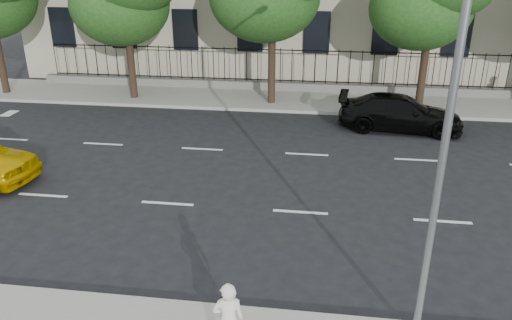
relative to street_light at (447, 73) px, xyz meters
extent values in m
plane|color=black|center=(-2.50, 1.77, -5.15)|extent=(120.00, 120.00, 0.00)
cube|color=gray|center=(-2.50, 15.77, -5.07)|extent=(60.00, 4.00, 0.15)
cube|color=slate|center=(-2.50, 17.47, -4.80)|extent=(30.00, 0.50, 0.40)
cube|color=black|center=(-2.50, 17.47, -4.50)|extent=(28.80, 0.05, 0.05)
cube|color=black|center=(-2.50, 17.47, -2.90)|extent=(28.80, 0.05, 0.05)
cylinder|color=slate|center=(0.00, -0.53, -1.00)|extent=(0.14, 0.14, 8.00)
cylinder|color=#382619|center=(-18.50, 14.97, -3.42)|extent=(0.36, 0.36, 3.15)
cylinder|color=#382619|center=(-11.50, 14.97, -3.51)|extent=(0.36, 0.36, 2.97)
ellipsoid|color=#204416|center=(-11.90, 15.27, -0.52)|extent=(4.75, 4.75, 3.90)
cylinder|color=#382619|center=(-4.50, 14.97, -3.34)|extent=(0.36, 0.36, 3.32)
cylinder|color=#382619|center=(2.50, 14.97, -3.46)|extent=(0.36, 0.36, 3.08)
ellipsoid|color=#204416|center=(2.10, 15.27, -0.48)|extent=(4.56, 4.56, 3.74)
imported|color=black|center=(1.23, 12.08, -4.41)|extent=(5.28, 2.55, 1.48)
camera|label=1|loc=(-2.06, -8.58, 1.90)|focal=35.00mm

